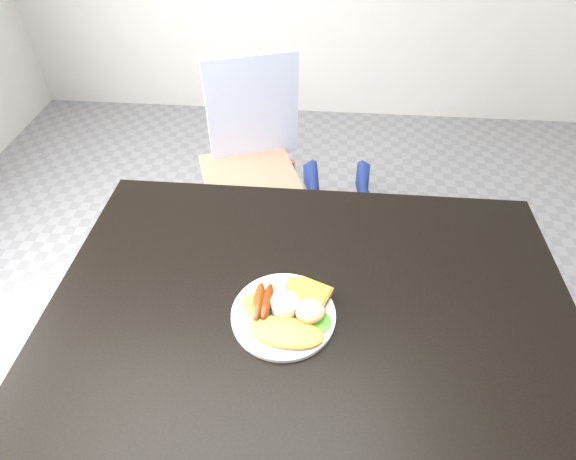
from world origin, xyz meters
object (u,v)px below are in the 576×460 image
Objects in this scene: dining_table at (311,303)px; dining_chair at (250,178)px; person at (384,172)px; plate at (283,315)px.

dining_table is 3.19× the size of dining_chair.
dining_table is 0.82× the size of person.
plate is at bearing -137.08° from dining_table.
dining_table is at bearing 42.92° from plate.
dining_chair is at bearing 104.24° from plate.
person is 6.32× the size of plate.
dining_table is 0.92m from dining_chair.
plate is at bearing -95.50° from dining_chair.
dining_chair is (-0.29, 0.83, -0.28)m from dining_table.
person is (0.21, 0.53, 0.00)m from dining_table.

